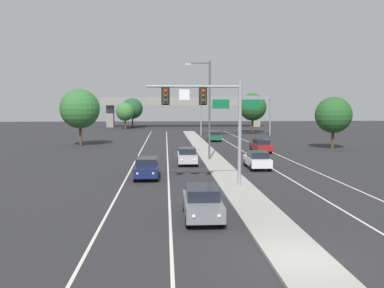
{
  "coord_description": "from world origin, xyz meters",
  "views": [
    {
      "loc": [
        -4.9,
        -14.06,
        5.7
      ],
      "look_at": [
        -3.2,
        12.02,
        3.2
      ],
      "focal_mm": 38.09,
      "sensor_mm": 36.0,
      "label": 1
    }
  ],
  "objects": [
    {
      "name": "edge_stripe_right",
      "position": [
        8.0,
        25.0,
        0.0
      ],
      "size": [
        0.14,
        100.0,
        0.01
      ],
      "primitive_type": "cube",
      "color": "silver",
      "rests_on": "ground"
    },
    {
      "name": "median_island",
      "position": [
        0.0,
        18.0,
        0.07
      ],
      "size": [
        2.4,
        110.0,
        0.15
      ],
      "primitive_type": "cube",
      "color": "#9E9B93",
      "rests_on": "ground"
    },
    {
      "name": "car_oncoming_silver",
      "position": [
        -2.83,
        24.89,
        0.82
      ],
      "size": [
        1.86,
        4.49,
        1.58
      ],
      "color": "#B7B7BC",
      "rests_on": "ground"
    },
    {
      "name": "overhead_signal_mast",
      "position": [
        -1.86,
        13.35,
        5.29
      ],
      "size": [
        6.42,
        0.44,
        7.2
      ],
      "color": "gray",
      "rests_on": "median_island"
    },
    {
      "name": "car_oncoming_grey",
      "position": [
        -3.08,
        6.0,
        0.82
      ],
      "size": [
        1.84,
        4.48,
        1.58
      ],
      "color": "slate",
      "rests_on": "ground"
    },
    {
      "name": "edge_stripe_left",
      "position": [
        -8.0,
        25.0,
        0.0
      ],
      "size": [
        0.14,
        100.0,
        0.01
      ],
      "primitive_type": "cube",
      "color": "silver",
      "rests_on": "ground"
    },
    {
      "name": "lane_stripe_receding_center",
      "position": [
        4.7,
        25.0,
        0.0
      ],
      "size": [
        0.14,
        100.0,
        0.01
      ],
      "primitive_type": "cube",
      "color": "silver",
      "rests_on": "ground"
    },
    {
      "name": "tree_far_right_c",
      "position": [
        12.98,
        68.71,
        5.31
      ],
      "size": [
        5.61,
        5.61,
        8.12
      ],
      "color": "#4C3823",
      "rests_on": "ground"
    },
    {
      "name": "car_receding_white",
      "position": [
        3.33,
        21.81,
        0.82
      ],
      "size": [
        1.88,
        4.49,
        1.58
      ],
      "color": "silver",
      "rests_on": "ground"
    },
    {
      "name": "tree_far_left_c",
      "position": [
        -16.8,
        43.73,
        5.19
      ],
      "size": [
        5.49,
        5.49,
        7.94
      ],
      "color": "#4C3823",
      "rests_on": "ground"
    },
    {
      "name": "tree_far_right_b",
      "position": [
        16.82,
        37.4,
        4.43
      ],
      "size": [
        4.69,
        4.69,
        6.79
      ],
      "color": "#4C3823",
      "rests_on": "ground"
    },
    {
      "name": "ground_plane",
      "position": [
        0.0,
        0.0,
        0.0
      ],
      "size": [
        260.0,
        260.0,
        0.0
      ],
      "primitive_type": "plane",
      "color": "#28282B"
    },
    {
      "name": "car_receding_red",
      "position": [
        6.64,
        34.42,
        0.82
      ],
      "size": [
        1.9,
        4.5,
        1.58
      ],
      "color": "maroon",
      "rests_on": "ground"
    },
    {
      "name": "street_lamp_median",
      "position": [
        -0.62,
        27.47,
        5.79
      ],
      "size": [
        2.58,
        0.28,
        10.0
      ],
      "color": "#4C4C51",
      "rests_on": "median_island"
    },
    {
      "name": "overpass_bridge",
      "position": [
        0.0,
        92.92,
        5.78
      ],
      "size": [
        42.4,
        6.4,
        7.65
      ],
      "color": "gray",
      "rests_on": "ground"
    },
    {
      "name": "car_oncoming_navy",
      "position": [
        -6.4,
        17.68,
        0.82
      ],
      "size": [
        1.83,
        4.47,
        1.58
      ],
      "color": "#141E4C",
      "rests_on": "ground"
    },
    {
      "name": "lane_stripe_oncoming_center",
      "position": [
        -4.7,
        25.0,
        0.0
      ],
      "size": [
        0.14,
        100.0,
        0.01
      ],
      "primitive_type": "cube",
      "color": "silver",
      "rests_on": "ground"
    },
    {
      "name": "tree_far_left_a",
      "position": [
        -14.52,
        84.17,
        4.11
      ],
      "size": [
        4.35,
        4.35,
        6.3
      ],
      "color": "#4C3823",
      "rests_on": "ground"
    },
    {
      "name": "tree_far_left_b",
      "position": [
        -13.08,
        87.89,
        4.85
      ],
      "size": [
        5.13,
        5.13,
        7.43
      ],
      "color": "#4C3823",
      "rests_on": "ground"
    },
    {
      "name": "car_receding_green",
      "position": [
        2.83,
        49.96,
        0.82
      ],
      "size": [
        1.85,
        4.48,
        1.58
      ],
      "color": "#195633",
      "rests_on": "ground"
    },
    {
      "name": "highway_sign_gantry",
      "position": [
        8.2,
        61.19,
        6.16
      ],
      "size": [
        13.28,
        0.42,
        7.5
      ],
      "color": "gray",
      "rests_on": "ground"
    }
  ]
}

